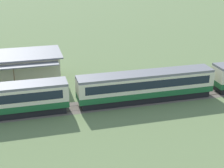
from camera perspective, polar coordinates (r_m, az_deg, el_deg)
passenger_train at (r=45.75m, az=5.97°, el=-0.14°), size 97.26×3.06×3.94m
railway_track at (r=48.90m, az=12.39°, el=-1.84°), size 155.64×3.60×0.04m
station_building at (r=53.29m, az=-15.92°, el=2.46°), size 14.02×8.47×4.55m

